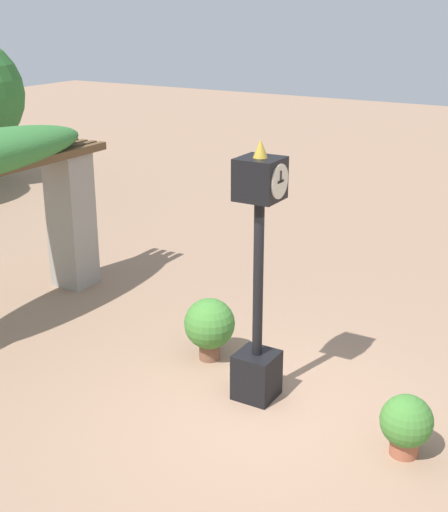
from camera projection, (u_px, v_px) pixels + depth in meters
name	position (u px, v px, depth m)	size (l,w,h in m)	color
ground_plane	(260.00, 415.00, 9.07)	(60.00, 60.00, 0.00)	#9E7A60
pedestal_clock	(258.00, 287.00, 8.97)	(0.52, 0.56, 3.44)	black
potted_plant_near_left	(406.00, 423.00, 8.15)	(0.61, 0.61, 0.75)	#9E563D
potted_plant_near_right	(209.00, 325.00, 10.32)	(0.74, 0.74, 0.94)	brown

